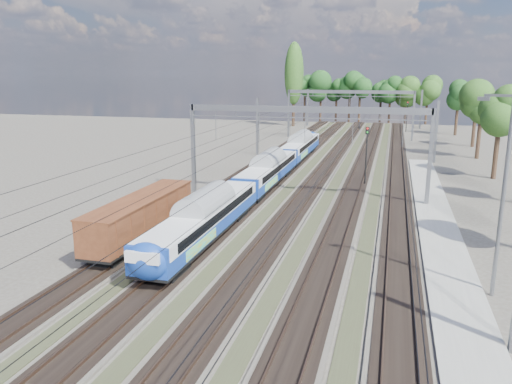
% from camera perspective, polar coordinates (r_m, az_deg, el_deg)
% --- Properties ---
extents(ground, '(220.00, 220.00, 0.00)m').
position_cam_1_polar(ground, '(22.40, -8.96, -19.15)').
color(ground, '#47423A').
rests_on(ground, ground).
extents(track_bed, '(21.00, 130.00, 0.34)m').
position_cam_1_polar(track_bed, '(63.74, 7.79, 2.51)').
color(track_bed, '#47423A').
rests_on(track_bed, ground).
extents(platform, '(3.00, 70.00, 0.30)m').
position_cam_1_polar(platform, '(39.13, 20.38, -5.09)').
color(platform, gray).
rests_on(platform, ground).
extents(catenary, '(25.65, 130.00, 9.00)m').
position_cam_1_polar(catenary, '(70.43, 9.08, 8.67)').
color(catenary, slate).
rests_on(catenary, ground).
extents(tree_belt, '(39.68, 100.91, 11.94)m').
position_cam_1_polar(tree_belt, '(108.90, 15.16, 10.89)').
color(tree_belt, black).
rests_on(tree_belt, ground).
extents(poplar, '(4.40, 4.40, 19.04)m').
position_cam_1_polar(poplar, '(117.30, 4.37, 13.30)').
color(poplar, black).
rests_on(poplar, ground).
extents(emu_train, '(2.66, 56.40, 3.89)m').
position_cam_1_polar(emu_train, '(53.05, 1.35, 2.85)').
color(emu_train, black).
rests_on(emu_train, ground).
extents(freight_boxcar, '(2.61, 12.60, 3.25)m').
position_cam_1_polar(freight_boxcar, '(36.87, -12.97, -2.71)').
color(freight_boxcar, black).
rests_on(freight_boxcar, ground).
extents(worker, '(0.52, 0.67, 1.64)m').
position_cam_1_polar(worker, '(111.73, 11.73, 7.37)').
color(worker, black).
rests_on(worker, ground).
extents(signal_near, '(0.44, 0.41, 6.43)m').
position_cam_1_polar(signal_near, '(55.44, 12.52, 4.85)').
color(signal_near, black).
rests_on(signal_near, ground).
extents(signal_far, '(0.44, 0.40, 6.32)m').
position_cam_1_polar(signal_far, '(109.92, 16.88, 8.65)').
color(signal_far, black).
rests_on(signal_far, ground).
extents(lamp_post, '(1.87, 0.69, 11.13)m').
position_cam_1_polar(lamp_post, '(29.28, 26.29, 0.32)').
color(lamp_post, slate).
rests_on(lamp_post, ground).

